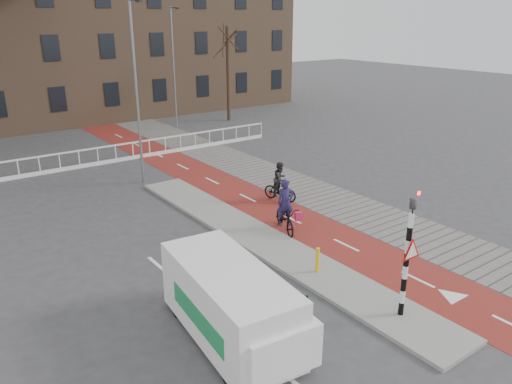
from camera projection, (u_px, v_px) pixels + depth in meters
ground at (359, 281)px, 15.17m from camera, size 120.00×120.00×0.00m
bike_lane at (223, 186)px, 23.60m from camera, size 2.50×60.00×0.01m
sidewalk at (270, 176)px, 25.17m from camera, size 3.00×60.00×0.01m
curb_island at (262, 240)px, 17.80m from camera, size 1.80×16.00×0.12m
traffic_signal at (408, 251)px, 12.63m from camera, size 0.80×0.80×3.68m
bollard at (317, 260)px, 15.34m from camera, size 0.12×0.12×0.80m
cyclist_near at (285, 214)px, 18.47m from camera, size 1.34×2.05×2.01m
cyclist_far at (280, 185)px, 21.54m from camera, size 0.97×1.63×1.73m
van at (229, 302)px, 12.18m from camera, size 2.24×4.60×1.91m
railing at (40, 169)px, 25.20m from camera, size 28.00×0.10×0.99m
tree_right at (228, 75)px, 37.41m from camera, size 0.26×0.26×6.94m
streetlight_near at (137, 96)px, 22.74m from camera, size 0.12×0.12×8.35m
streetlight_right at (174, 69)px, 34.60m from camera, size 0.12×0.12×8.24m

